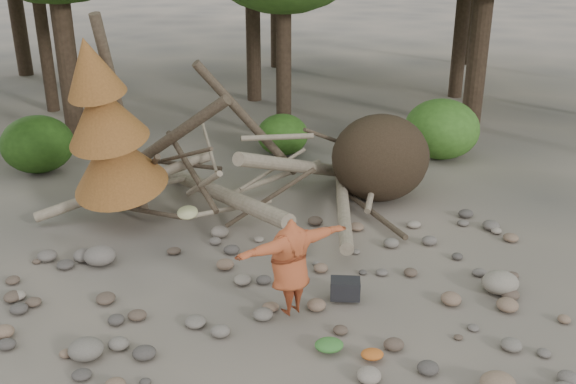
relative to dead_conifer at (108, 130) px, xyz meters
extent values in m
plane|color=#514C44|center=(3.12, -3.37, -2.11)|extent=(120.00, 120.00, 0.00)
ellipsoid|color=#332619|center=(5.72, 0.93, -1.12)|extent=(2.20, 1.87, 1.98)
cylinder|color=gray|center=(2.12, 0.33, -1.56)|extent=(2.61, 5.11, 1.08)
cylinder|color=gray|center=(3.92, 0.83, -1.21)|extent=(3.18, 3.71, 1.90)
cylinder|color=brown|center=(0.92, 1.23, -0.71)|extent=(3.08, 1.91, 2.49)
cylinder|color=gray|center=(4.72, 0.13, -1.76)|extent=(1.13, 4.98, 0.43)
cylinder|color=brown|center=(2.82, 1.43, -0.31)|extent=(2.39, 1.03, 2.89)
cylinder|color=gray|center=(0.12, 0.63, -1.41)|extent=(3.71, 0.86, 1.20)
cylinder|color=#4C3F30|center=(0.62, 0.13, -1.81)|extent=(1.52, 1.70, 0.49)
cylinder|color=gray|center=(3.32, 1.03, -1.31)|extent=(1.57, 0.85, 0.69)
cylinder|color=#4C3F30|center=(4.92, 1.53, -0.91)|extent=(1.92, 1.25, 1.10)
cylinder|color=gray|center=(1.92, 0.83, -0.61)|extent=(0.37, 1.42, 0.85)
cylinder|color=#4C3F30|center=(5.32, -0.17, -1.96)|extent=(0.79, 2.54, 0.12)
cylinder|color=gray|center=(2.32, -0.27, -1.66)|extent=(1.78, 1.11, 0.29)
cylinder|color=#4C3F30|center=(0.22, 0.43, 0.09)|extent=(0.67, 1.13, 4.35)
cone|color=brown|center=(0.06, 0.12, -0.61)|extent=(2.06, 2.13, 1.86)
cone|color=brown|center=(-0.05, -0.09, 0.39)|extent=(1.71, 1.78, 1.65)
cone|color=brown|center=(-0.14, -0.28, 1.29)|extent=(1.23, 1.30, 1.41)
cylinder|color=#38281C|center=(4.12, 5.83, 1.46)|extent=(0.44, 0.44, 7.14)
ellipsoid|color=#264C14|center=(-2.38, 3.83, -1.39)|extent=(1.80, 1.80, 1.44)
ellipsoid|color=#32601B|center=(3.92, 4.43, -1.55)|extent=(1.40, 1.40, 1.12)
ellipsoid|color=#3E7223|center=(8.12, 3.63, -1.31)|extent=(2.00, 2.00, 1.60)
imported|color=#A54725|center=(3.10, -3.64, -1.23)|extent=(2.01, 1.34, 1.61)
cylinder|color=#999461|center=(1.61, -4.08, -0.06)|extent=(0.37, 0.35, 0.13)
cube|color=black|center=(4.06, -3.31, -1.95)|extent=(0.54, 0.41, 0.32)
ellipsoid|color=#356D2B|center=(3.53, -4.68, -2.03)|extent=(0.42, 0.35, 0.16)
ellipsoid|color=#AE551D|center=(4.11, -4.95, -2.05)|extent=(0.33, 0.27, 0.12)
ellipsoid|color=#676056|center=(0.08, -4.39, -1.96)|extent=(0.51, 0.45, 0.30)
ellipsoid|color=#7C634D|center=(5.58, -5.82, -1.97)|extent=(0.47, 0.43, 0.28)
ellipsoid|color=gray|center=(6.70, -3.37, -1.93)|extent=(0.62, 0.56, 0.37)
ellipsoid|color=#645D54|center=(-0.13, -1.52, -1.94)|extent=(0.58, 0.53, 0.35)
camera|label=1|loc=(1.99, -12.30, 3.49)|focal=40.00mm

